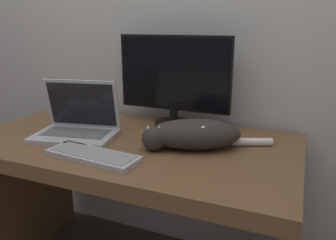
% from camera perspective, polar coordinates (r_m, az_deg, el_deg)
% --- Properties ---
extents(wall_back, '(6.40, 0.06, 2.60)m').
position_cam_1_polar(wall_back, '(1.71, 0.22, 19.40)').
color(wall_back, silver).
rests_on(wall_back, ground_plane).
extents(desk, '(1.38, 0.73, 0.74)m').
position_cam_1_polar(desk, '(1.47, -6.28, -9.33)').
color(desk, brown).
rests_on(desk, ground_plane).
extents(monitor, '(0.54, 0.18, 0.43)m').
position_cam_1_polar(monitor, '(1.53, 1.02, 7.01)').
color(monitor, black).
rests_on(monitor, desk).
extents(laptop, '(0.38, 0.29, 0.24)m').
position_cam_1_polar(laptop, '(1.48, -15.56, -0.93)').
color(laptop, '#B7B7BC').
rests_on(laptop, desk).
extents(external_keyboard, '(0.37, 0.15, 0.02)m').
position_cam_1_polar(external_keyboard, '(1.24, -12.98, -6.05)').
color(external_keyboard, '#BCBCC1').
rests_on(external_keyboard, desk).
extents(cat, '(0.49, 0.31, 0.12)m').
position_cam_1_polar(cat, '(1.28, 4.21, -2.41)').
color(cat, '#332D28').
rests_on(cat, desk).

